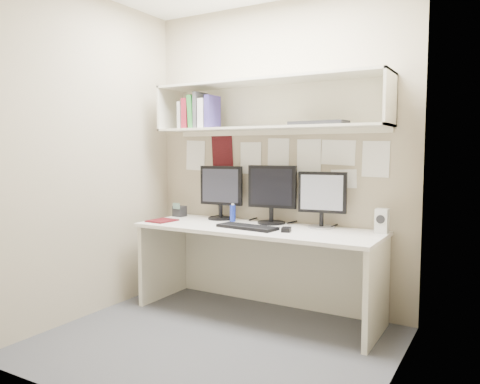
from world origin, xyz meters
The scene contains 19 objects.
floor centered at (0.00, 0.00, 0.00)m, with size 2.40×2.00×0.01m, color #434448.
wall_back centered at (0.00, 1.00, 1.30)m, with size 2.40×0.02×2.60m, color tan.
wall_front centered at (0.00, -1.00, 1.30)m, with size 2.40×0.02×2.60m, color tan.
wall_left centered at (-1.20, 0.00, 1.30)m, with size 0.02×2.00×2.60m, color tan.
wall_right centered at (1.20, 0.00, 1.30)m, with size 0.02×2.00×2.60m, color tan.
desk centered at (0.00, 0.65, 0.37)m, with size 2.00×0.70×0.73m.
overhead_hutch centered at (0.00, 0.86, 1.72)m, with size 2.00×0.38×0.40m.
pinned_papers centered at (0.00, 0.99, 1.25)m, with size 1.92×0.01×0.48m, color white, non-canonical shape.
monitor_left centered at (-0.49, 0.87, 0.99)m, with size 0.41×0.23×0.48m.
monitor_center centered at (0.02, 0.87, 1.00)m, with size 0.42×0.23×0.49m.
monitor_right centered at (0.47, 0.87, 0.98)m, with size 0.39×0.21×0.45m.
keyboard centered at (-0.03, 0.54, 0.74)m, with size 0.49×0.18×0.02m, color black.
mouse centered at (0.30, 0.56, 0.75)m, with size 0.07×0.11×0.03m, color black.
speaker centered at (0.94, 0.86, 0.82)m, with size 0.09×0.10×0.18m.
blue_bottle centered at (-0.32, 0.80, 0.80)m, with size 0.05×0.05×0.16m.
maroon_notebook centered at (-0.86, 0.50, 0.74)m, with size 0.19×0.23×0.01m, color #500D13.
desk_phone centered at (-0.92, 0.82, 0.78)m, with size 0.11×0.11×0.13m.
book_stack centered at (-0.64, 0.76, 1.68)m, with size 0.34×0.19×0.31m.
hutch_tray centered at (0.46, 0.79, 1.56)m, with size 0.45×0.17×0.03m, color black.
Camera 1 is at (1.75, -2.66, 1.34)m, focal length 35.00 mm.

